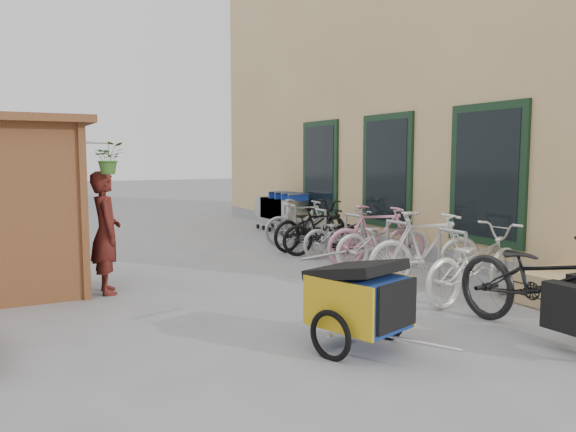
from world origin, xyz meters
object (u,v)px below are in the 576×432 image
child_trailer (359,298)px  bike_3 (377,236)px  bike_0 (475,263)px  bike_1 (426,249)px  shopping_carts (280,208)px  bike_7 (301,222)px  bike_2 (384,240)px  cargo_bike (546,283)px  bike_6 (311,225)px  bike_4 (342,234)px  bike_5 (321,231)px  pallet_stack (575,291)px  person_kiosk (106,233)px

child_trailer → bike_3: size_ratio=0.89×
bike_0 → bike_1: (0.03, 0.95, 0.05)m
shopping_carts → bike_7: (-0.56, -2.06, -0.10)m
bike_1 → bike_2: bike_1 is taller
cargo_bike → bike_6: 6.03m
bike_1 → bike_4: 2.59m
child_trailer → bike_4: size_ratio=0.95×
bike_1 → bike_5: bearing=11.7°
cargo_bike → bike_0: 1.51m
shopping_carts → pallet_stack: bearing=-90.0°
shopping_carts → cargo_bike: (-1.36, -8.63, -0.02)m
bike_2 → bike_6: size_ratio=0.97×
pallet_stack → bike_3: bike_3 is taller
shopping_carts → bike_3: bearing=-97.1°
cargo_bike → bike_3: cargo_bike is taller
bike_1 → child_trailer: bearing=137.9°
bike_1 → bike_3: bike_1 is taller
shopping_carts → bike_2: bearing=-96.4°
person_kiosk → bike_1: 4.51m
person_kiosk → cargo_bike: bearing=-136.0°
bike_6 → bike_1: bearing=166.9°
bike_7 → bike_3: bearing=-172.5°
person_kiosk → bike_2: (4.45, -0.36, -0.36)m
bike_5 → shopping_carts: bearing=-1.6°
bike_6 → bike_3: bearing=171.7°
shopping_carts → bike_3: size_ratio=1.09×
cargo_bike → bike_1: 2.43m
child_trailer → person_kiosk: 3.91m
bike_2 → bike_5: 1.57m
bike_0 → bike_6: 4.57m
shopping_carts → person_kiosk: size_ratio=1.14×
shopping_carts → child_trailer: (-3.24, -8.00, -0.09)m
cargo_bike → person_kiosk: person_kiosk is taller
bike_2 → bike_4: bearing=6.5°
shopping_carts → bike_0: bearing=-96.9°
bike_3 → bike_6: bike_3 is taller
bike_4 → bike_6: bike_6 is taller
shopping_carts → bike_4: (-0.58, -3.68, -0.16)m
child_trailer → bike_6: (2.58, 5.35, -0.01)m
child_trailer → bike_7: 6.52m
bike_4 → bike_6: bearing=6.6°
bike_4 → bike_1: bearing=176.7°
cargo_bike → bike_3: 3.97m
pallet_stack → bike_4: bike_4 is taller
child_trailer → bike_4: bearing=41.3°
pallet_stack → bike_4: 4.38m
shopping_carts → bike_1: bike_1 is taller
person_kiosk → bike_2: bearing=-92.1°
bike_6 → bike_7: (0.10, 0.59, -0.00)m
bike_7 → bike_0: bearing=-175.3°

